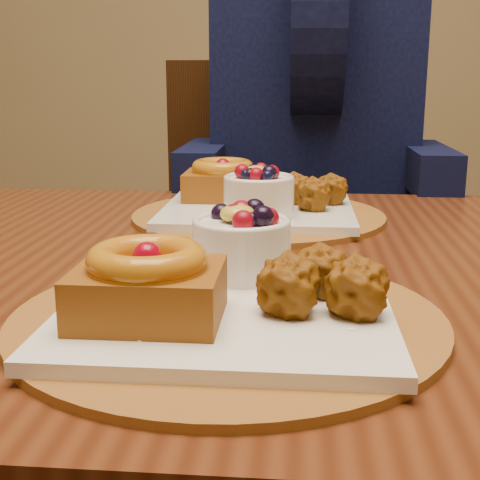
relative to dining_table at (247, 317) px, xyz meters
name	(u,v)px	position (x,y,z in m)	size (l,w,h in m)	color
dining_table	(247,317)	(0.00, 0.00, 0.00)	(1.60, 0.90, 0.76)	#3E190B
place_setting_near	(224,290)	(0.00, -0.21, 0.11)	(0.38, 0.38, 0.09)	brown
place_setting_far	(256,201)	(0.00, 0.21, 0.11)	(0.38, 0.38, 0.09)	brown
chair_far	(257,258)	(-0.03, 0.72, -0.12)	(0.52, 0.52, 1.00)	black
diner	(315,99)	(0.09, 0.69, 0.24)	(0.53, 0.50, 0.86)	black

